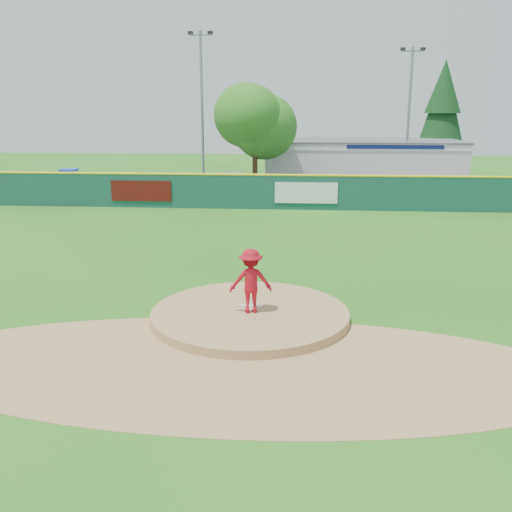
# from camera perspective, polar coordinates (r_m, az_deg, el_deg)

# --- Properties ---
(ground) EXTENTS (120.00, 120.00, 0.00)m
(ground) POSITION_cam_1_polar(r_m,az_deg,el_deg) (15.99, -0.60, -6.31)
(ground) COLOR #286B19
(ground) RESTS_ON ground
(pitchers_mound) EXTENTS (5.50, 5.50, 0.50)m
(pitchers_mound) POSITION_cam_1_polar(r_m,az_deg,el_deg) (15.99, -0.60, -6.31)
(pitchers_mound) COLOR #9E774C
(pitchers_mound) RESTS_ON ground
(pitching_rubber) EXTENTS (0.60, 0.15, 0.04)m
(pitching_rubber) POSITION_cam_1_polar(r_m,az_deg,el_deg) (16.18, -0.50, -5.04)
(pitching_rubber) COLOR white
(pitching_rubber) RESTS_ON pitchers_mound
(infield_dirt_arc) EXTENTS (15.40, 15.40, 0.01)m
(infield_dirt_arc) POSITION_cam_1_polar(r_m,az_deg,el_deg) (13.24, -1.84, -10.88)
(infield_dirt_arc) COLOR #9E774C
(infield_dirt_arc) RESTS_ON ground
(parking_lot) EXTENTS (44.00, 16.00, 0.02)m
(parking_lot) POSITION_cam_1_polar(r_m,az_deg,el_deg) (42.29, 2.85, 6.76)
(parking_lot) COLOR #38383A
(parking_lot) RESTS_ON ground
(pitcher) EXTENTS (1.25, 0.85, 1.78)m
(pitcher) POSITION_cam_1_polar(r_m,az_deg,el_deg) (15.53, -0.53, -2.50)
(pitcher) COLOR #A50E1D
(pitcher) RESTS_ON pitchers_mound
(van) EXTENTS (5.97, 3.63, 1.55)m
(van) POSITION_cam_1_polar(r_m,az_deg,el_deg) (39.15, -1.70, 7.30)
(van) COLOR silver
(van) RESTS_ON parking_lot
(pool_building_grp) EXTENTS (15.20, 8.20, 3.31)m
(pool_building_grp) POSITION_cam_1_polar(r_m,az_deg,el_deg) (47.27, 10.48, 9.37)
(pool_building_grp) COLOR silver
(pool_building_grp) RESTS_ON ground
(fence_banners) EXTENTS (13.31, 0.04, 1.20)m
(fence_banners) POSITION_cam_1_polar(r_m,az_deg,el_deg) (33.47, -3.36, 6.42)
(fence_banners) COLOR #510E0B
(fence_banners) RESTS_ON ground
(playground_slide) EXTENTS (1.05, 2.97, 1.64)m
(playground_slide) POSITION_cam_1_polar(r_m,az_deg,el_deg) (42.33, -18.18, 7.19)
(playground_slide) COLOR blue
(playground_slide) RESTS_ON ground
(outfield_fence) EXTENTS (40.00, 0.14, 2.07)m
(outfield_fence) POSITION_cam_1_polar(r_m,az_deg,el_deg) (33.23, 2.32, 6.53)
(outfield_fence) COLOR #14423A
(outfield_fence) RESTS_ON ground
(deciduous_tree) EXTENTS (5.60, 5.60, 7.36)m
(deciduous_tree) POSITION_cam_1_polar(r_m,az_deg,el_deg) (40.05, -0.10, 12.87)
(deciduous_tree) COLOR #382314
(deciduous_tree) RESTS_ON ground
(conifer_tree) EXTENTS (4.40, 4.40, 9.50)m
(conifer_tree) POSITION_cam_1_polar(r_m,az_deg,el_deg) (52.19, 18.15, 13.63)
(conifer_tree) COLOR #382314
(conifer_tree) RESTS_ON ground
(light_pole_left) EXTENTS (1.75, 0.25, 11.00)m
(light_pole_left) POSITION_cam_1_polar(r_m,az_deg,el_deg) (42.54, -5.43, 14.92)
(light_pole_left) COLOR gray
(light_pole_left) RESTS_ON ground
(light_pole_right) EXTENTS (1.75, 0.25, 10.00)m
(light_pole_right) POSITION_cam_1_polar(r_m,az_deg,el_deg) (44.54, 15.04, 13.83)
(light_pole_right) COLOR gray
(light_pole_right) RESTS_ON ground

